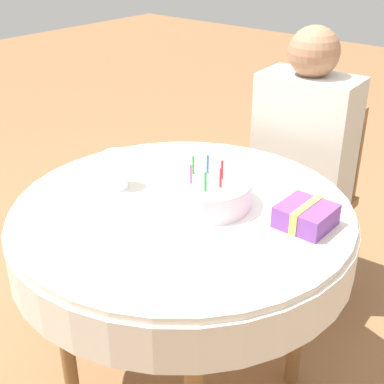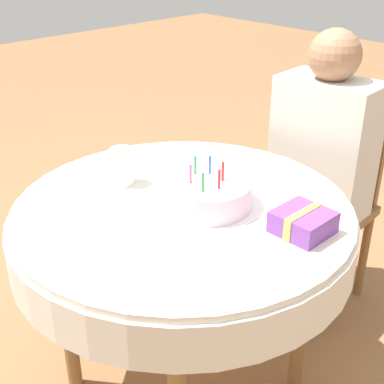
% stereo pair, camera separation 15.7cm
% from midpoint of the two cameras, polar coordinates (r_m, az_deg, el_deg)
% --- Properties ---
extents(dining_table, '(1.04, 1.04, 0.75)m').
position_cam_midpoint_polar(dining_table, '(1.64, -3.78, -4.30)').
color(dining_table, silver).
rests_on(dining_table, ground_plane).
extents(chair, '(0.42, 0.42, 0.85)m').
position_cam_midpoint_polar(chair, '(2.33, 10.14, -0.07)').
color(chair, brown).
rests_on(chair, ground_plane).
extents(person, '(0.39, 0.33, 1.17)m').
position_cam_midpoint_polar(person, '(2.16, 9.65, 4.63)').
color(person, '#9E7051').
rests_on(person, ground_plane).
extents(napkin, '(0.32, 0.32, 0.00)m').
position_cam_midpoint_polar(napkin, '(1.60, -1.26, -1.38)').
color(napkin, white).
rests_on(napkin, dining_table).
extents(birthday_cake, '(0.27, 0.27, 0.14)m').
position_cam_midpoint_polar(birthday_cake, '(1.58, -1.28, -0.07)').
color(birthday_cake, silver).
rests_on(birthday_cake, dining_table).
extents(drinking_glass, '(0.08, 0.08, 0.12)m').
position_cam_midpoint_polar(drinking_glass, '(1.71, -10.74, 2.28)').
color(drinking_glass, silver).
rests_on(drinking_glass, dining_table).
extents(gift_box, '(0.14, 0.15, 0.07)m').
position_cam_midpoint_polar(gift_box, '(1.50, 9.15, -2.61)').
color(gift_box, '#753D99').
rests_on(gift_box, dining_table).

